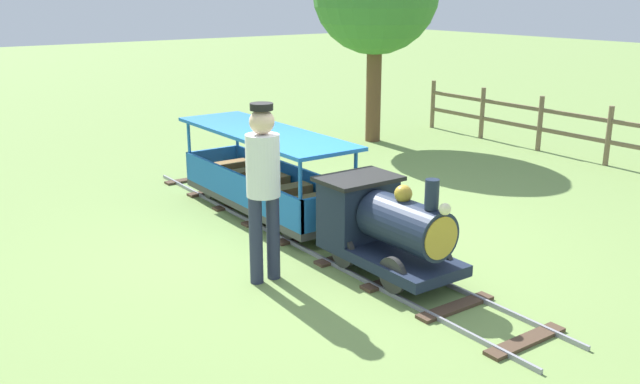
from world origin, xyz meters
name	(u,v)px	position (x,y,z in m)	size (l,w,h in m)	color
ground_plane	(325,245)	(0.00, 0.00, 0.00)	(60.00, 60.00, 0.00)	#75934C
track	(309,236)	(0.00, -0.30, 0.02)	(0.79, 6.40, 0.04)	gray
locomotive	(383,224)	(0.00, 0.90, 0.48)	(0.75, 1.45, 1.00)	#192338
passenger_car	(265,181)	(0.00, -1.20, 0.42)	(0.85, 2.70, 0.97)	#3F3F3F
conductor_person	(263,179)	(0.97, 0.41, 0.96)	(0.30, 0.30, 1.62)	#282D47
fence_section	(609,134)	(-5.45, -0.30, 0.48)	(0.08, 7.48, 0.90)	#756047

